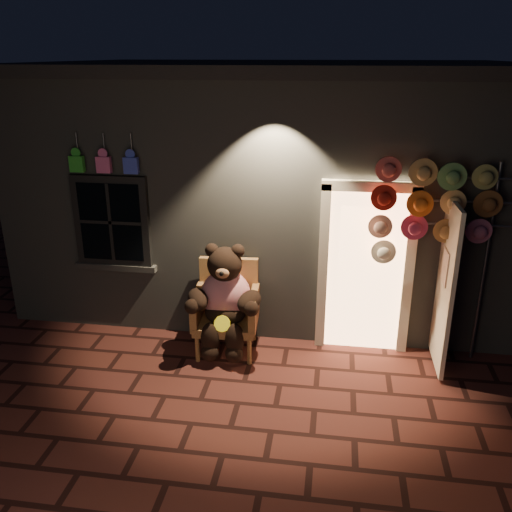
# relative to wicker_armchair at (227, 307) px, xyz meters

# --- Properties ---
(ground) EXTENTS (60.00, 60.00, 0.00)m
(ground) POSITION_rel_wicker_armchair_xyz_m (0.35, -1.19, -0.57)
(ground) COLOR #4E221E
(ground) RESTS_ON ground
(shop_building) EXTENTS (7.30, 5.95, 3.51)m
(shop_building) POSITION_rel_wicker_armchair_xyz_m (0.35, 2.80, 1.16)
(shop_building) COLOR slate
(shop_building) RESTS_ON ground
(wicker_armchair) EXTENTS (0.83, 0.76, 1.15)m
(wicker_armchair) POSITION_rel_wicker_armchair_xyz_m (0.00, 0.00, 0.00)
(wicker_armchair) COLOR #B38745
(wicker_armchair) RESTS_ON ground
(teddy_bear) EXTENTS (1.00, 0.80, 1.38)m
(teddy_bear) POSITION_rel_wicker_armchair_xyz_m (0.01, -0.15, 0.17)
(teddy_bear) COLOR red
(teddy_bear) RESTS_ON ground
(hat_rack) EXTENTS (1.65, 0.22, 2.48)m
(hat_rack) POSITION_rel_wicker_armchair_xyz_m (2.39, 0.09, 1.37)
(hat_rack) COLOR #59595E
(hat_rack) RESTS_ON ground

